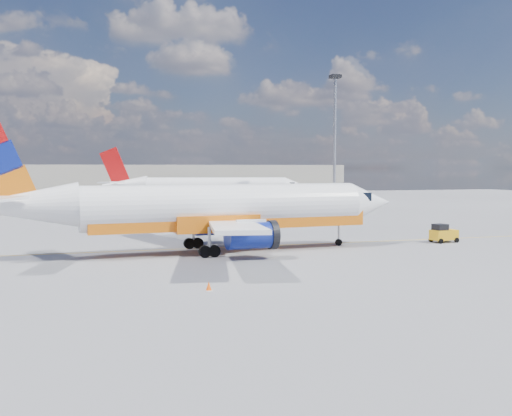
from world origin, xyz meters
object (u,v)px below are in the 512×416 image
object	(u,v)px
gse_tug	(443,234)
traffic_cone	(209,286)
second_jet	(210,189)
main_jet	(213,209)

from	to	relation	value
gse_tug	traffic_cone	xyz separation A→B (m)	(-26.61, -15.54, -0.59)
second_jet	gse_tug	xyz separation A→B (m)	(13.66, -48.34, -2.78)
second_jet	traffic_cone	world-z (taller)	second_jet
second_jet	main_jet	bearing A→B (deg)	-89.36
second_jet	gse_tug	bearing A→B (deg)	-62.47
main_jet	second_jet	bearing A→B (deg)	74.57
second_jet	gse_tug	distance (m)	50.31
second_jet	gse_tug	world-z (taller)	second_jet
main_jet	second_jet	size ratio (longest dim) A/B	1.03
second_jet	traffic_cone	size ratio (longest dim) A/B	64.03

